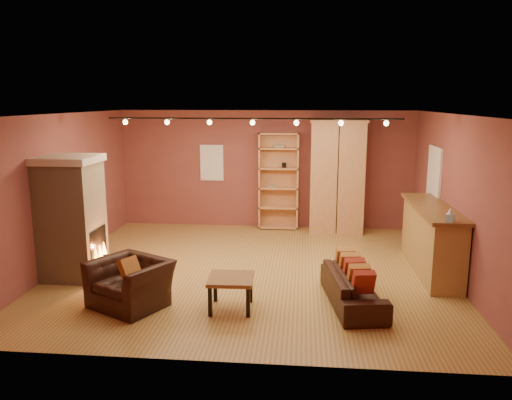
# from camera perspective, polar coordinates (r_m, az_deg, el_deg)

# --- Properties ---
(floor) EXTENTS (7.00, 7.00, 0.00)m
(floor) POSITION_cam_1_polar(r_m,az_deg,el_deg) (9.15, -0.50, -8.02)
(floor) COLOR olive
(floor) RESTS_ON ground
(ceiling) EXTENTS (7.00, 7.00, 0.00)m
(ceiling) POSITION_cam_1_polar(r_m,az_deg,el_deg) (8.64, -0.53, 9.78)
(ceiling) COLOR brown
(ceiling) RESTS_ON back_wall
(back_wall) EXTENTS (7.00, 0.02, 2.80)m
(back_wall) POSITION_cam_1_polar(r_m,az_deg,el_deg) (11.98, 1.10, 3.51)
(back_wall) COLOR brown
(back_wall) RESTS_ON floor
(left_wall) EXTENTS (0.02, 6.50, 2.80)m
(left_wall) POSITION_cam_1_polar(r_m,az_deg,el_deg) (9.78, -21.36, 0.94)
(left_wall) COLOR brown
(left_wall) RESTS_ON floor
(right_wall) EXTENTS (0.02, 6.50, 2.80)m
(right_wall) POSITION_cam_1_polar(r_m,az_deg,el_deg) (9.12, 21.92, 0.19)
(right_wall) COLOR brown
(right_wall) RESTS_ON floor
(fireplace) EXTENTS (1.01, 0.98, 2.12)m
(fireplace) POSITION_cam_1_polar(r_m,az_deg,el_deg) (9.12, -20.30, -1.88)
(fireplace) COLOR tan
(fireplace) RESTS_ON floor
(back_window) EXTENTS (0.56, 0.04, 0.86)m
(back_window) POSITION_cam_1_polar(r_m,az_deg,el_deg) (12.11, -5.07, 4.27)
(back_window) COLOR white
(back_window) RESTS_ON back_wall
(bookcase) EXTENTS (0.94, 0.36, 2.29)m
(bookcase) POSITION_cam_1_polar(r_m,az_deg,el_deg) (11.88, 2.62, 2.29)
(bookcase) COLOR tan
(bookcase) RESTS_ON floor
(armoire) EXTENTS (1.28, 0.72, 2.60)m
(armoire) POSITION_cam_1_polar(r_m,az_deg,el_deg) (11.66, 9.22, 2.67)
(armoire) COLOR tan
(armoire) RESTS_ON floor
(bar_counter) EXTENTS (0.67, 2.53, 1.21)m
(bar_counter) POSITION_cam_1_polar(r_m,az_deg,el_deg) (9.43, 19.43, -4.21)
(bar_counter) COLOR tan
(bar_counter) RESTS_ON floor
(tissue_box) EXTENTS (0.17, 0.17, 0.23)m
(tissue_box) POSITION_cam_1_polar(r_m,az_deg,el_deg) (8.18, 21.29, -1.69)
(tissue_box) COLOR #8CBFE1
(tissue_box) RESTS_ON bar_counter
(right_window) EXTENTS (0.05, 0.90, 1.00)m
(right_window) POSITION_cam_1_polar(r_m,az_deg,el_deg) (10.41, 19.73, 3.03)
(right_window) COLOR white
(right_window) RESTS_ON right_wall
(loveseat) EXTENTS (0.76, 1.79, 0.74)m
(loveseat) POSITION_cam_1_polar(r_m,az_deg,el_deg) (7.74, 11.05, -9.12)
(loveseat) COLOR black
(loveseat) RESTS_ON floor
(armchair) EXTENTS (1.27, 1.12, 0.94)m
(armchair) POSITION_cam_1_polar(r_m,az_deg,el_deg) (7.74, -14.21, -8.37)
(armchair) COLOR black
(armchair) RESTS_ON floor
(coffee_table) EXTENTS (0.67, 0.67, 0.49)m
(coffee_table) POSITION_cam_1_polar(r_m,az_deg,el_deg) (7.41, -2.87, -9.32)
(coffee_table) COLOR brown
(coffee_table) RESTS_ON floor
(track_rail) EXTENTS (5.20, 0.09, 0.13)m
(track_rail) POSITION_cam_1_polar(r_m,az_deg,el_deg) (8.84, -0.39, 9.07)
(track_rail) COLOR black
(track_rail) RESTS_ON ceiling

